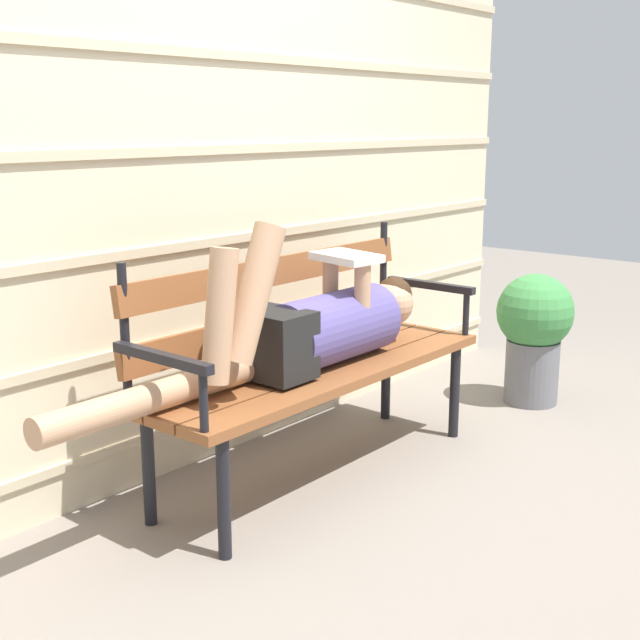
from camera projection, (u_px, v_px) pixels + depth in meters
name	position (u px, v px, depth m)	size (l,w,h in m)	color
ground_plane	(358.00, 487.00, 3.27)	(12.00, 12.00, 0.00)	gray
house_siding	(224.00, 194.00, 3.45)	(4.21, 0.08, 2.17)	beige
park_bench	(306.00, 350.00, 3.31)	(1.60, 0.49, 0.92)	brown
reclining_person	(309.00, 327.00, 3.19)	(1.77, 0.27, 0.60)	#514784
potted_plant	(534.00, 330.00, 4.17)	(0.38, 0.38, 0.65)	slate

